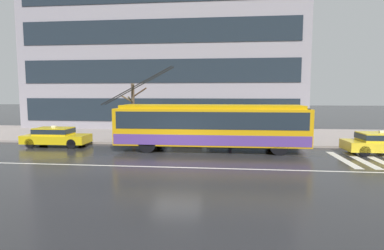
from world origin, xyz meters
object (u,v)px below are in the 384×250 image
(taxi_ahead_of_bus, at_px, (383,142))
(pedestrian_at_shelter, at_px, (230,120))
(pedestrian_walking_past, at_px, (160,117))
(taxi_queued_behind_bus, at_px, (56,136))
(street_tree_bare, at_px, (133,109))
(bus_shelter, at_px, (187,115))
(pedestrian_approaching_curb, at_px, (272,119))
(trolleybus, at_px, (211,125))

(taxi_ahead_of_bus, bearing_deg, pedestrian_at_shelter, 162.65)
(pedestrian_walking_past, bearing_deg, taxi_ahead_of_bus, -16.47)
(taxi_queued_behind_bus, distance_m, street_tree_bare, 5.62)
(bus_shelter, bearing_deg, taxi_queued_behind_bus, -160.69)
(taxi_queued_behind_bus, bearing_deg, bus_shelter, 19.31)
(pedestrian_approaching_curb, relative_size, pedestrian_walking_past, 1.03)
(taxi_queued_behind_bus, bearing_deg, street_tree_bare, 32.64)
(trolleybus, distance_m, taxi_queued_behind_bus, 10.47)
(pedestrian_at_shelter, xyz_separation_m, pedestrian_walking_past, (-5.20, 1.39, 0.07))
(taxi_ahead_of_bus, height_order, pedestrian_approaching_curb, pedestrian_approaching_curb)
(pedestrian_at_shelter, bearing_deg, taxi_ahead_of_bus, -17.35)
(pedestrian_approaching_curb, distance_m, street_tree_bare, 9.99)
(pedestrian_walking_past, height_order, street_tree_bare, street_tree_bare)
(taxi_queued_behind_bus, bearing_deg, trolleybus, -2.19)
(trolleybus, bearing_deg, bus_shelter, 119.91)
(pedestrian_approaching_curb, bearing_deg, taxi_queued_behind_bus, -172.80)
(taxi_queued_behind_bus, distance_m, bus_shelter, 9.08)
(taxi_queued_behind_bus, height_order, pedestrian_walking_past, pedestrian_walking_past)
(taxi_ahead_of_bus, xyz_separation_m, taxi_queued_behind_bus, (-20.44, 0.62, -0.00))
(taxi_queued_behind_bus, distance_m, pedestrian_approaching_curb, 14.57)
(trolleybus, height_order, taxi_queued_behind_bus, trolleybus)
(trolleybus, xyz_separation_m, pedestrian_walking_past, (-4.01, 3.93, 0.21))
(taxi_ahead_of_bus, xyz_separation_m, bus_shelter, (-11.95, 3.59, 1.28))
(pedestrian_at_shelter, xyz_separation_m, street_tree_bare, (-7.12, 0.75, 0.72))
(trolleybus, relative_size, street_tree_bare, 3.09)
(taxi_ahead_of_bus, xyz_separation_m, street_tree_bare, (-15.94, 3.50, 1.72))
(pedestrian_at_shelter, bearing_deg, trolleybus, -115.18)
(trolleybus, xyz_separation_m, street_tree_bare, (-5.93, 3.28, 0.86))
(trolleybus, distance_m, pedestrian_approaching_curb, 4.57)
(bus_shelter, relative_size, street_tree_bare, 0.86)
(taxi_ahead_of_bus, height_order, pedestrian_at_shelter, pedestrian_at_shelter)
(bus_shelter, distance_m, pedestrian_walking_past, 2.16)
(taxi_ahead_of_bus, distance_m, pedestrian_approaching_curb, 6.59)
(pedestrian_walking_past, bearing_deg, pedestrian_approaching_curb, -12.03)
(taxi_queued_behind_bus, relative_size, pedestrian_walking_past, 2.16)
(pedestrian_approaching_curb, bearing_deg, street_tree_bare, 173.88)
(pedestrian_walking_past, bearing_deg, trolleybus, -44.37)
(pedestrian_approaching_curb, xyz_separation_m, pedestrian_walking_past, (-8.00, 1.71, -0.02))
(bus_shelter, relative_size, pedestrian_approaching_curb, 1.72)
(pedestrian_approaching_curb, xyz_separation_m, street_tree_bare, (-9.92, 1.06, 0.63))
(taxi_ahead_of_bus, bearing_deg, taxi_queued_behind_bus, 178.26)
(taxi_ahead_of_bus, relative_size, taxi_queued_behind_bus, 1.03)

